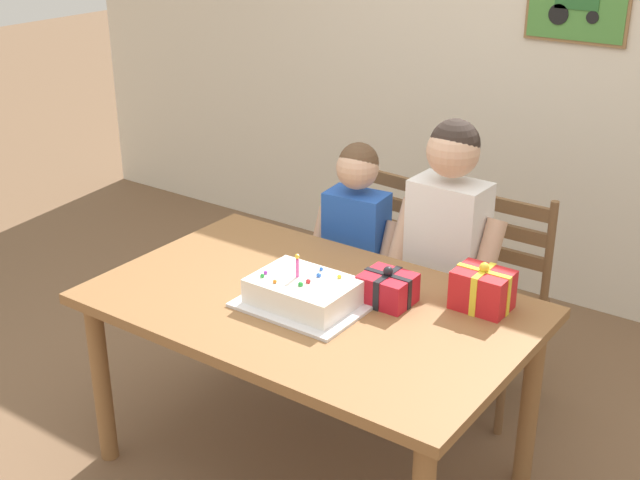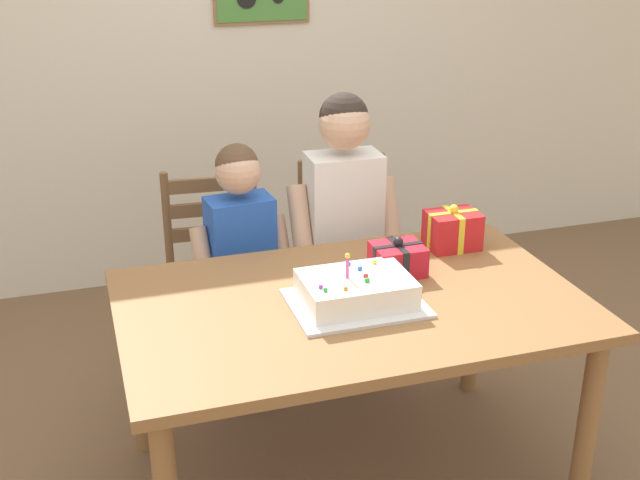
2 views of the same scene
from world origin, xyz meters
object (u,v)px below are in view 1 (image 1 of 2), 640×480
Objects in this scene: gift_box_beside_cake at (388,288)px; chair_left at (367,265)px; gift_box_red_large at (483,289)px; birthday_cake at (303,293)px; child_older at (447,242)px; chair_right at (488,300)px; child_younger at (356,241)px; dining_table at (311,322)px.

chair_left is (-0.54, 0.72, -0.33)m from gift_box_beside_cake.
birthday_cake is at bearing -146.39° from gift_box_red_large.
birthday_cake is 0.48× the size of chair_left.
birthday_cake is at bearing -106.05° from child_older.
chair_right is 0.40m from child_older.
chair_right is 0.71× the size of child_older.
gift_box_red_large is 0.18× the size of child_younger.
gift_box_red_large is at bearing 30.59° from dining_table.
child_older is (-0.11, -0.21, 0.32)m from chair_right.
child_older reaches higher than birthday_cake.
birthday_cake is (-0.00, -0.04, 0.14)m from dining_table.
child_younger is at bearing 179.95° from child_older.
dining_table is at bearing -70.21° from child_younger.
gift_box_red_large is 0.48m from child_older.
child_older is at bearing -22.08° from chair_left.
gift_box_beside_cake is at bearing -86.63° from child_older.
child_older is 0.45m from child_younger.
gift_box_red_large is 0.16× the size of child_older.
child_younger reaches higher than chair_right.
child_older is at bearing 73.95° from birthday_cake.
chair_right is at bearing 70.89° from birthday_cake.
gift_box_beside_cake is 0.96m from chair_left.
gift_box_beside_cake is at bearing 39.62° from birthday_cake.
chair_right reaches higher than gift_box_beside_cake.
child_older is at bearing -118.69° from chair_right.
gift_box_red_large is 0.22× the size of chair_right.
dining_table is 1.21× the size of child_older.
child_younger reaches higher than chair_left.
gift_box_red_large is 0.22× the size of chair_left.
child_younger is (-0.55, -0.21, 0.21)m from chair_right.
gift_box_beside_cake is at bearing 33.53° from dining_table.
birthday_cake reaches higher than chair_left.
chair_left is at bearing 109.54° from dining_table.
chair_right is (0.62, 0.00, 0.00)m from chair_left.
birthday_cake is at bearing -94.94° from dining_table.
child_older reaches higher than gift_box_red_large.
birthday_cake is at bearing -71.54° from child_younger.
child_older is (0.20, 0.70, -0.00)m from birthday_cake.
child_younger is (-0.47, 0.51, -0.11)m from gift_box_beside_cake.
dining_table is at bearing 85.06° from birthday_cake.
child_younger is (-0.44, 0.00, -0.11)m from child_older.
dining_table is 0.71m from child_older.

